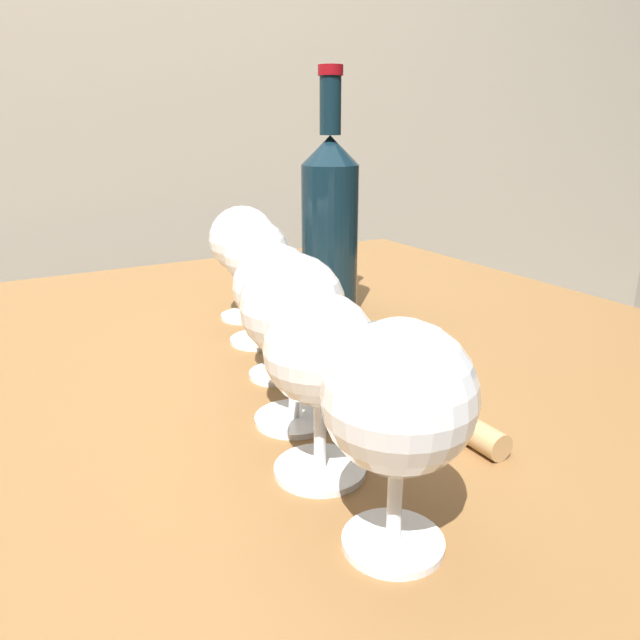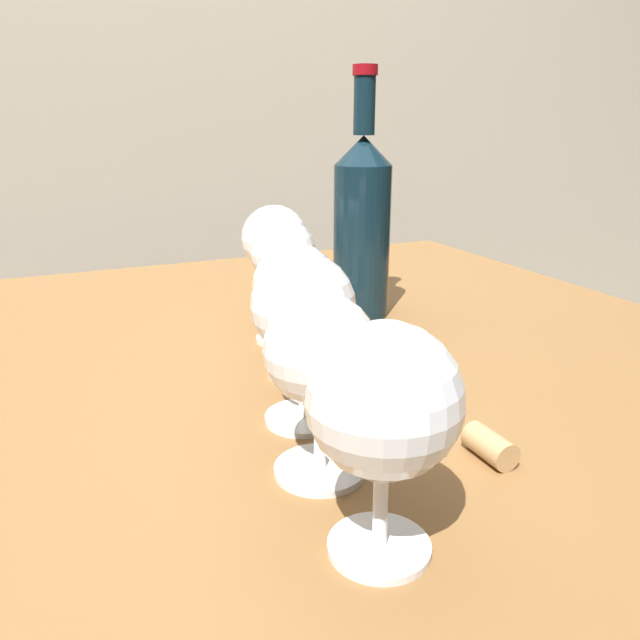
{
  "view_description": "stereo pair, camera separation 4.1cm",
  "coord_description": "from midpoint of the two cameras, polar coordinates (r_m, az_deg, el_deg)",
  "views": [
    {
      "loc": [
        -0.13,
        -0.59,
        0.98
      ],
      "look_at": [
        0.06,
        -0.25,
        0.85
      ],
      "focal_mm": 34.61,
      "sensor_mm": 36.0,
      "label": 1
    },
    {
      "loc": [
        -0.1,
        -0.61,
        0.98
      ],
      "look_at": [
        0.06,
        -0.25,
        0.85
      ],
      "focal_mm": 34.61,
      "sensor_mm": 36.0,
      "label": 2
    }
  ],
  "objects": [
    {
      "name": "cork",
      "position": [
        0.49,
        17.8,
        -11.07
      ],
      "size": [
        0.02,
        0.04,
        0.02
      ],
      "primitive_type": "cylinder",
      "rotation": [
        1.57,
        0.0,
        0.0
      ],
      "color": "tan",
      "rests_on": "dining_table"
    },
    {
      "name": "wine_glass_cabernet",
      "position": [
        0.69,
        -1.72,
        5.82
      ],
      "size": [
        0.07,
        0.07,
        0.14
      ],
      "color": "white",
      "rests_on": "dining_table"
    },
    {
      "name": "dining_table",
      "position": [
        0.7,
        -12.01,
        -10.78
      ],
      "size": [
        1.29,
        0.94,
        0.74
      ],
      "color": "brown",
      "rests_on": "ground_plane"
    },
    {
      "name": "wine_glass_amber",
      "position": [
        0.78,
        -2.71,
        7.26
      ],
      "size": [
        0.08,
        0.08,
        0.14
      ],
      "color": "white",
      "rests_on": "dining_table"
    },
    {
      "name": "wine_bottle",
      "position": [
        0.79,
        5.42,
        8.91
      ],
      "size": [
        0.07,
        0.07,
        0.3
      ],
      "color": "#0F232D",
      "rests_on": "dining_table"
    },
    {
      "name": "wine_glass_merlot",
      "position": [
        0.59,
        -0.33,
        3.04
      ],
      "size": [
        0.08,
        0.08,
        0.13
      ],
      "color": "white",
      "rests_on": "dining_table"
    },
    {
      "name": "wine_glass_white",
      "position": [
        0.49,
        0.82,
        1.0
      ],
      "size": [
        0.09,
        0.09,
        0.14
      ],
      "color": "white",
      "rests_on": "dining_table"
    },
    {
      "name": "wine_glass_port",
      "position": [
        0.34,
        9.39,
        -7.84
      ],
      "size": [
        0.09,
        0.09,
        0.14
      ],
      "color": "white",
      "rests_on": "dining_table"
    },
    {
      "name": "wine_glass_chardonnay",
      "position": [
        0.42,
        2.81,
        -3.15
      ],
      "size": [
        0.08,
        0.08,
        0.14
      ],
      "color": "white",
      "rests_on": "dining_table"
    }
  ]
}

